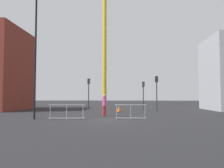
% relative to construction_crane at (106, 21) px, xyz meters
% --- Properties ---
extents(ground, '(160.00, 160.00, 0.00)m').
position_rel_construction_crane_xyz_m(ground, '(3.07, -33.77, -18.64)').
color(ground, black).
extents(construction_crane, '(14.83, 11.78, 28.93)m').
position_rel_construction_crane_xyz_m(construction_crane, '(0.00, 0.00, 0.00)').
color(construction_crane, yellow).
rests_on(construction_crane, ground).
extents(streetlamp_tall, '(1.41, 1.44, 9.15)m').
position_rel_construction_crane_xyz_m(streetlamp_tall, '(-2.39, -34.00, -13.36)').
color(streetlamp_tall, black).
rests_on(streetlamp_tall, ground).
extents(traffic_light_island, '(0.37, 0.24, 3.94)m').
position_rel_construction_crane_xyz_m(traffic_light_island, '(-0.34, -21.45, -15.99)').
color(traffic_light_island, '#2D2D30').
rests_on(traffic_light_island, ground).
extents(traffic_light_crosswalk, '(0.38, 0.26, 3.59)m').
position_rel_construction_crane_xyz_m(traffic_light_crosswalk, '(6.66, -20.48, -16.20)').
color(traffic_light_crosswalk, '#2D2D30').
rests_on(traffic_light_crosswalk, ground).
extents(traffic_light_far, '(0.39, 0.31, 4.01)m').
position_rel_construction_crane_xyz_m(traffic_light_far, '(7.93, -23.65, -15.95)').
color(traffic_light_far, '#2D2D30').
rests_on(traffic_light_far, ground).
extents(pedestrian_walking, '(0.34, 0.34, 1.85)m').
position_rel_construction_crane_xyz_m(pedestrian_walking, '(2.56, -30.90, -17.55)').
color(pedestrian_walking, red).
rests_on(pedestrian_walking, ground).
extents(safety_barrier_front, '(2.59, 0.40, 1.08)m').
position_rel_construction_crane_xyz_m(safety_barrier_front, '(0.11, -33.84, -18.07)').
color(safety_barrier_front, '#B2B5BA').
rests_on(safety_barrier_front, ground).
extents(safety_barrier_left_run, '(2.28, 0.08, 1.08)m').
position_rel_construction_crane_xyz_m(safety_barrier_left_run, '(4.72, -33.44, -18.07)').
color(safety_barrier_left_run, '#9EA0A5').
rests_on(safety_barrier_left_run, ground).
extents(traffic_cone_orange, '(0.57, 0.57, 0.58)m').
position_rel_construction_crane_xyz_m(traffic_cone_orange, '(3.61, -25.36, -18.37)').
color(traffic_cone_orange, black).
rests_on(traffic_cone_orange, ground).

